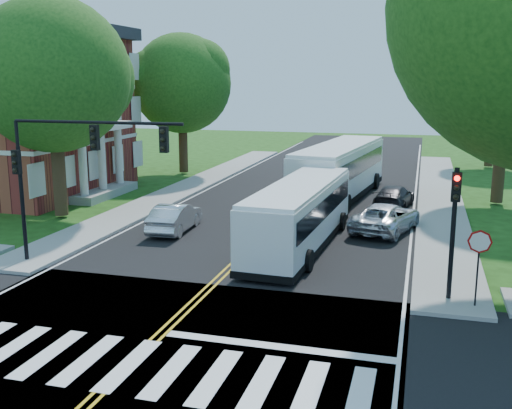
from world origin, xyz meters
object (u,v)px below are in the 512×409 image
(signal_nw, at_px, (70,158))
(signal_ne, at_px, (454,216))
(hatchback, at_px, (175,217))
(dark_sedan, at_px, (394,196))
(bus_follow, at_px, (340,170))
(suv, at_px, (386,217))
(bus_lead, at_px, (300,214))

(signal_nw, bearing_deg, signal_ne, 0.05)
(hatchback, distance_m, dark_sedan, 13.28)
(bus_follow, xyz_separation_m, suv, (3.34, -7.76, -1.09))
(suv, bearing_deg, signal_nw, 54.61)
(hatchback, xyz_separation_m, dark_sedan, (10.04, 8.69, -0.06))
(signal_ne, bearing_deg, bus_follow, 109.46)
(signal_nw, xyz_separation_m, bus_lead, (7.90, 5.36, -2.86))
(hatchback, height_order, suv, hatchback)
(bus_follow, relative_size, suv, 2.66)
(signal_ne, bearing_deg, suv, 106.07)
(bus_lead, bearing_deg, suv, -129.31)
(hatchback, relative_size, dark_sedan, 0.97)
(signal_nw, xyz_separation_m, dark_sedan, (11.50, 15.09, -3.73))
(signal_nw, distance_m, dark_sedan, 19.34)
(bus_follow, relative_size, dark_sedan, 3.04)
(bus_lead, xyz_separation_m, dark_sedan, (3.60, 9.73, -0.87))
(signal_ne, relative_size, hatchback, 1.04)
(dark_sedan, bearing_deg, signal_ne, 108.78)
(bus_follow, distance_m, dark_sedan, 4.08)
(signal_nw, bearing_deg, bus_follow, 64.59)
(bus_lead, relative_size, dark_sedan, 2.55)
(dark_sedan, bearing_deg, bus_follow, -19.45)
(signal_ne, xyz_separation_m, suv, (-2.65, 9.20, -2.26))
(signal_ne, relative_size, bus_lead, 0.39)
(signal_nw, height_order, hatchback, signal_nw)
(bus_lead, xyz_separation_m, suv, (3.51, 3.85, -0.81))
(signal_ne, bearing_deg, hatchback, 153.08)
(signal_ne, bearing_deg, bus_lead, 139.00)
(bus_lead, xyz_separation_m, bus_follow, (0.17, 11.61, 0.28))
(suv, relative_size, dark_sedan, 1.14)
(signal_nw, relative_size, signal_ne, 1.62)
(suv, height_order, dark_sedan, suv)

